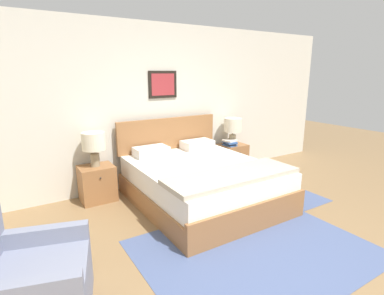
{
  "coord_description": "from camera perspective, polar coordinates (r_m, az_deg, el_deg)",
  "views": [
    {
      "loc": [
        -1.97,
        -1.64,
        1.84
      ],
      "look_at": [
        0.02,
        1.56,
        0.89
      ],
      "focal_mm": 28.0,
      "sensor_mm": 36.0,
      "label": 1
    }
  ],
  "objects": [
    {
      "name": "book_hardcover_middle",
      "position": [
        5.55,
        7.19,
        0.73
      ],
      "size": [
        0.15,
        0.21,
        0.03
      ],
      "rotation": [
        0.0,
        0.0,
        -0.0
      ],
      "color": "#232328",
      "rests_on": "book_thick_bottom"
    },
    {
      "name": "table_lamp_near_window",
      "position": [
        4.46,
        -18.22,
        0.83
      ],
      "size": [
        0.32,
        0.32,
        0.5
      ],
      "color": "gray",
      "rests_on": "nightstand_near_window"
    },
    {
      "name": "wall_back",
      "position": [
        4.94,
        -8.26,
        7.78
      ],
      "size": [
        7.86,
        0.09,
        2.6
      ],
      "color": "beige",
      "rests_on": "ground_plane"
    },
    {
      "name": "area_rug_bedside",
      "position": [
        5.04,
        16.19,
        -7.8
      ],
      "size": [
        0.73,
        1.42,
        0.01
      ],
      "color": "#47567F",
      "rests_on": "ground_plane"
    },
    {
      "name": "nightstand_near_window",
      "position": [
        4.62,
        -17.59,
        -6.52
      ],
      "size": [
        0.48,
        0.42,
        0.52
      ],
      "color": "#936038",
      "rests_on": "ground_plane"
    },
    {
      "name": "bed",
      "position": [
        4.34,
        1.85,
        -6.46
      ],
      "size": [
        1.78,
        2.12,
        1.1
      ],
      "color": "#936038",
      "rests_on": "ground_plane"
    },
    {
      "name": "ground_plane",
      "position": [
        3.16,
        16.09,
        -22.13
      ],
      "size": [
        16.0,
        16.0,
        0.0
      ],
      "primitive_type": "plane",
      "color": "olive"
    },
    {
      "name": "area_rug_main",
      "position": [
        3.44,
        11.94,
        -18.46
      ],
      "size": [
        2.38,
        1.84,
        0.01
      ],
      "color": "#47567F",
      "rests_on": "ground_plane"
    },
    {
      "name": "book_novel_upper",
      "position": [
        5.55,
        7.2,
        1.03
      ],
      "size": [
        0.23,
        0.3,
        0.03
      ],
      "rotation": [
        0.0,
        0.0,
        -0.17
      ],
      "color": "#335693",
      "rests_on": "book_hardcover_middle"
    },
    {
      "name": "table_lamp_by_door",
      "position": [
        5.6,
        7.78,
        4.02
      ],
      "size": [
        0.32,
        0.32,
        0.5
      ],
      "color": "gray",
      "rests_on": "nightstand_by_door"
    },
    {
      "name": "nightstand_by_door",
      "position": [
        5.73,
        7.7,
        -1.96
      ],
      "size": [
        0.48,
        0.42,
        0.52
      ],
      "color": "#936038",
      "rests_on": "ground_plane"
    },
    {
      "name": "book_slim_near_top",
      "position": [
        5.54,
        7.21,
        1.34
      ],
      "size": [
        0.25,
        0.24,
        0.03
      ],
      "rotation": [
        0.0,
        0.0,
        0.18
      ],
      "color": "silver",
      "rests_on": "book_novel_upper"
    },
    {
      "name": "armchair",
      "position": [
        2.71,
        -28.59,
        -22.53
      ],
      "size": [
        0.95,
        0.97,
        0.84
      ],
      "rotation": [
        0.0,
        0.0,
        -1.85
      ],
      "color": "gray",
      "rests_on": "ground_plane"
    },
    {
      "name": "book_thick_bottom",
      "position": [
        5.56,
        7.18,
        0.48
      ],
      "size": [
        0.19,
        0.25,
        0.02
      ],
      "rotation": [
        0.0,
        0.0,
        0.06
      ],
      "color": "#335693",
      "rests_on": "nightstand_by_door"
    }
  ]
}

